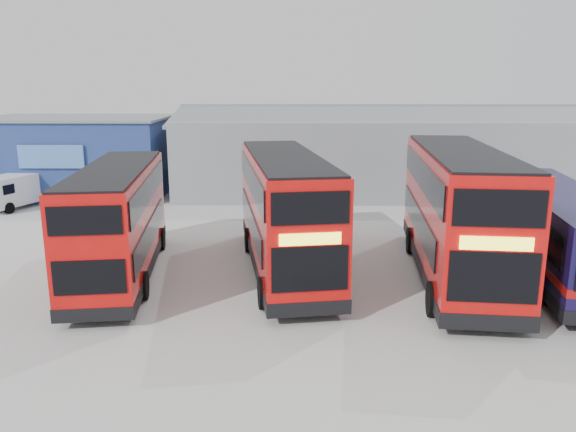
{
  "coord_description": "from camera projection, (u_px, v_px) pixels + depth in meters",
  "views": [
    {
      "loc": [
        0.67,
        -19.51,
        7.26
      ],
      "look_at": [
        0.39,
        2.36,
        2.1
      ],
      "focal_mm": 35.0,
      "sensor_mm": 36.0,
      "label": 1
    }
  ],
  "objects": [
    {
      "name": "panel_van",
      "position": [
        16.0,
        189.0,
        33.62
      ],
      "size": [
        3.16,
        4.86,
        1.98
      ],
      "rotation": [
        0.0,
        0.0,
        -0.33
      ],
      "color": "white",
      "rests_on": "ground"
    },
    {
      "name": "ground_plane",
      "position": [
        277.0,
        286.0,
        20.66
      ],
      "size": [
        120.0,
        120.0,
        0.0
      ],
      "primitive_type": "plane",
      "color": "#AAAAA5",
      "rests_on": "ground"
    },
    {
      "name": "maintenance_shed",
      "position": [
        399.0,
        152.0,
        39.42
      ],
      "size": [
        30.5,
        12.0,
        5.89
      ],
      "color": "gray",
      "rests_on": "ground"
    },
    {
      "name": "double_decker_right",
      "position": [
        457.0,
        215.0,
        21.18
      ],
      "size": [
        3.93,
        11.85,
        4.92
      ],
      "rotation": [
        0.0,
        0.0,
        -0.1
      ],
      "color": "red",
      "rests_on": "ground"
    },
    {
      "name": "double_decker_centre",
      "position": [
        285.0,
        214.0,
        21.92
      ],
      "size": [
        4.28,
        11.19,
        4.63
      ],
      "rotation": [
        0.0,
        0.0,
        0.16
      ],
      "color": "red",
      "rests_on": "ground"
    },
    {
      "name": "single_decker_blue",
      "position": [
        555.0,
        232.0,
        21.78
      ],
      "size": [
        4.51,
        12.4,
        3.29
      ],
      "rotation": [
        0.0,
        0.0,
        3.0
      ],
      "color": "#0E0D3B",
      "rests_on": "ground"
    },
    {
      "name": "office_block",
      "position": [
        78.0,
        155.0,
        37.75
      ],
      "size": [
        12.3,
        8.32,
        5.12
      ],
      "color": "navy",
      "rests_on": "ground"
    },
    {
      "name": "double_decker_left",
      "position": [
        119.0,
        223.0,
        21.24
      ],
      "size": [
        3.71,
        10.3,
        4.27
      ],
      "rotation": [
        0.0,
        0.0,
        3.27
      ],
      "color": "red",
      "rests_on": "ground"
    }
  ]
}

